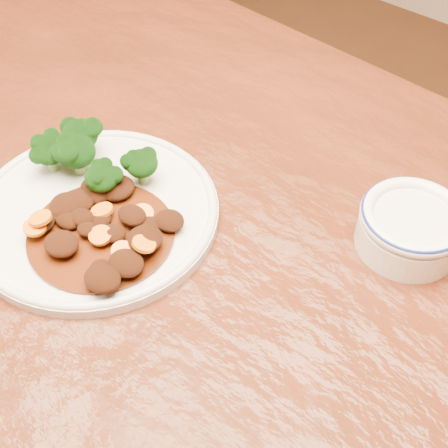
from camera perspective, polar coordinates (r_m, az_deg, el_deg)
The scene contains 5 objects.
dining_table at distance 0.82m, azimuth -3.49°, elevation -3.69°, with size 1.54×0.98×0.75m.
dinner_plate at distance 0.78m, azimuth -11.68°, elevation 1.13°, with size 0.30×0.30×0.02m.
broccoli_florets at distance 0.81m, azimuth -12.47°, elevation 6.30°, with size 0.15×0.10×0.05m.
mince_stew at distance 0.74m, azimuth -11.12°, elevation -0.02°, with size 0.17×0.17×0.03m.
dip_bowl at distance 0.75m, azimuth 16.73°, elevation -0.18°, with size 0.12×0.12×0.06m.
Camera 1 is at (0.37, -0.37, 1.31)m, focal length 50.00 mm.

